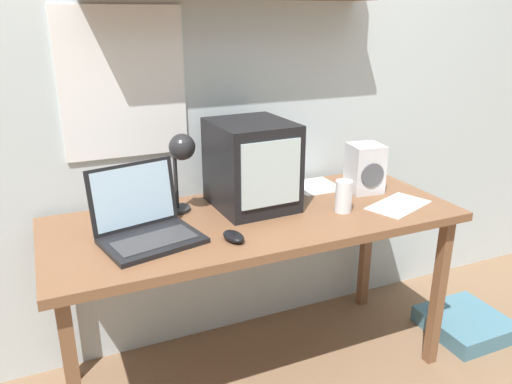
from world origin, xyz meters
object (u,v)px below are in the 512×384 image
object	(u,v)px
desk_lamp	(181,157)
printed_handout	(315,186)
laptop	(144,221)
space_heater	(365,168)
corner_desk	(256,231)
floor_cushion	(465,323)
juice_glass	(343,198)
crt_monitor	(252,165)
open_notebook	(398,205)
computer_mouse	(234,236)

from	to	relation	value
desk_lamp	printed_handout	distance (m)	0.70
laptop	space_heater	bearing A→B (deg)	-7.37
laptop	desk_lamp	world-z (taller)	desk_lamp
desk_lamp	laptop	bearing A→B (deg)	-156.37
corner_desk	printed_handout	size ratio (longest dim) A/B	7.69
floor_cushion	juice_glass	bearing A→B (deg)	175.39
laptop	space_heater	distance (m)	1.02
desk_lamp	space_heater	bearing A→B (deg)	-19.81
crt_monitor	open_notebook	world-z (taller)	crt_monitor
juice_glass	space_heater	distance (m)	0.28
corner_desk	printed_handout	xyz separation A→B (m)	(0.39, 0.21, 0.07)
laptop	desk_lamp	xyz separation A→B (m)	(0.19, 0.16, 0.17)
desk_lamp	juice_glass	xyz separation A→B (m)	(0.60, -0.23, -0.18)
desk_lamp	computer_mouse	bearing A→B (deg)	-89.17
corner_desk	computer_mouse	xyz separation A→B (m)	(-0.17, -0.18, 0.08)
corner_desk	open_notebook	world-z (taller)	open_notebook
open_notebook	laptop	bearing A→B (deg)	173.73
laptop	open_notebook	size ratio (longest dim) A/B	1.22
corner_desk	crt_monitor	world-z (taller)	crt_monitor
space_heater	floor_cushion	size ratio (longest dim) A/B	0.59
space_heater	open_notebook	world-z (taller)	space_heater
desk_lamp	floor_cushion	xyz separation A→B (m)	(1.33, -0.29, -0.94)
desk_lamp	floor_cushion	world-z (taller)	desk_lamp
crt_monitor	computer_mouse	bearing A→B (deg)	-126.29
space_heater	computer_mouse	xyz separation A→B (m)	(-0.73, -0.25, -0.09)
corner_desk	laptop	world-z (taller)	laptop
printed_handout	open_notebook	bearing A→B (deg)	-60.61
laptop	juice_glass	world-z (taller)	laptop
open_notebook	printed_handout	world-z (taller)	same
crt_monitor	desk_lamp	xyz separation A→B (m)	(-0.29, 0.02, 0.06)
space_heater	open_notebook	size ratio (longest dim) A/B	0.69
crt_monitor	computer_mouse	xyz separation A→B (m)	(-0.20, -0.29, -0.16)
desk_lamp	crt_monitor	bearing A→B (deg)	-19.34
juice_glass	open_notebook	size ratio (longest dim) A/B	0.41
juice_glass	open_notebook	bearing A→B (deg)	-9.18
space_heater	computer_mouse	size ratio (longest dim) A/B	1.89
laptop	corner_desk	bearing A→B (deg)	-9.50
corner_desk	juice_glass	size ratio (longest dim) A/B	12.55
corner_desk	desk_lamp	xyz separation A→B (m)	(-0.26, 0.13, 0.31)
crt_monitor	space_heater	world-z (taller)	crt_monitor
desk_lamp	printed_handout	bearing A→B (deg)	-8.54
corner_desk	printed_handout	distance (m)	0.45
crt_monitor	printed_handout	bearing A→B (deg)	13.02
open_notebook	printed_handout	size ratio (longest dim) A/B	1.48
corner_desk	space_heater	xyz separation A→B (m)	(0.56, 0.07, 0.18)
laptop	floor_cushion	distance (m)	1.71
laptop	floor_cushion	bearing A→B (deg)	-17.86
desk_lamp	open_notebook	bearing A→B (deg)	-33.36
juice_glass	printed_handout	size ratio (longest dim) A/B	0.61
space_heater	open_notebook	distance (m)	0.24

